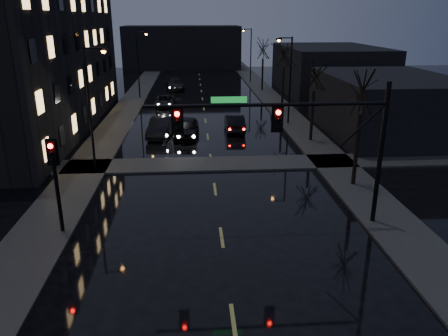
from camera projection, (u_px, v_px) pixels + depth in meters
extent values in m
cube|color=#2D2D2B|center=(123.00, 115.00, 45.15)|extent=(3.00, 140.00, 0.12)
cube|color=#2D2D2B|center=(285.00, 113.00, 46.29)|extent=(3.00, 140.00, 0.12)
cube|color=#2D2D2B|center=(212.00, 164.00, 30.18)|extent=(40.00, 3.00, 0.12)
cube|color=black|center=(16.00, 62.00, 37.94)|extent=(12.00, 30.00, 12.00)
cube|color=black|center=(387.00, 105.00, 37.49)|extent=(10.00, 14.00, 5.00)
cube|color=black|center=(329.00, 70.00, 58.14)|extent=(12.00, 18.00, 6.00)
cube|color=black|center=(182.00, 47.00, 84.72)|extent=(22.00, 10.00, 8.00)
cylinder|color=black|center=(380.00, 156.00, 20.61)|extent=(0.22, 0.22, 7.00)
cylinder|color=black|center=(267.00, 105.00, 19.42)|extent=(11.00, 0.16, 0.16)
cylinder|color=black|center=(363.00, 125.00, 20.05)|extent=(2.05, 0.10, 2.05)
cube|color=#0C591E|center=(229.00, 100.00, 19.22)|extent=(1.60, 0.04, 0.28)
cube|color=black|center=(177.00, 121.00, 19.36)|extent=(0.35, 0.28, 1.05)
sphere|color=#FF0705|center=(177.00, 114.00, 19.10)|extent=(0.22, 0.22, 0.22)
cube|color=black|center=(277.00, 119.00, 19.67)|extent=(0.35, 0.28, 1.05)
sphere|color=#FF0705|center=(278.00, 113.00, 19.41)|extent=(0.22, 0.22, 0.22)
cylinder|color=black|center=(57.00, 190.00, 20.02)|extent=(0.18, 0.18, 4.40)
cube|color=black|center=(52.00, 152.00, 19.43)|extent=(0.35, 0.28, 1.05)
sphere|color=#FF0705|center=(50.00, 146.00, 19.17)|extent=(0.22, 0.22, 0.22)
cylinder|color=black|center=(356.00, 151.00, 25.80)|extent=(0.24, 0.24, 4.40)
cylinder|color=black|center=(312.00, 116.00, 35.27)|extent=(0.24, 0.24, 4.12)
cylinder|color=black|center=(283.00, 90.00, 46.48)|extent=(0.24, 0.24, 4.68)
cylinder|color=black|center=(262.00, 75.00, 59.73)|extent=(0.24, 0.24, 4.29)
cylinder|color=black|center=(90.00, 111.00, 27.89)|extent=(0.16, 0.16, 8.00)
cylinder|color=black|center=(93.00, 48.00, 26.64)|extent=(1.20, 0.10, 0.10)
cube|color=black|center=(103.00, 50.00, 26.71)|extent=(0.50, 0.25, 0.15)
sphere|color=orange|center=(103.00, 51.00, 26.75)|extent=(0.28, 0.28, 0.28)
cylinder|color=black|center=(138.00, 66.00, 53.31)|extent=(0.16, 0.16, 8.00)
cylinder|color=black|center=(141.00, 32.00, 52.07)|extent=(1.20, 0.10, 0.10)
cube|color=black|center=(146.00, 33.00, 52.14)|extent=(0.50, 0.25, 0.15)
sphere|color=orange|center=(146.00, 34.00, 52.18)|extent=(0.28, 0.28, 0.28)
cylinder|color=black|center=(290.00, 82.00, 40.24)|extent=(0.16, 0.16, 8.00)
cylinder|color=black|center=(286.00, 38.00, 38.91)|extent=(1.20, 0.10, 0.10)
cube|color=black|center=(279.00, 39.00, 38.91)|extent=(0.50, 0.25, 0.15)
sphere|color=orange|center=(279.00, 40.00, 38.94)|extent=(0.28, 0.28, 0.28)
cylinder|color=black|center=(251.00, 56.00, 66.61)|extent=(0.16, 0.16, 8.00)
cylinder|color=black|center=(247.00, 29.00, 65.29)|extent=(1.20, 0.10, 0.10)
cube|color=black|center=(243.00, 30.00, 65.28)|extent=(0.50, 0.25, 0.15)
sphere|color=orange|center=(243.00, 30.00, 65.31)|extent=(0.28, 0.28, 0.28)
imported|color=black|center=(186.00, 128.00, 36.80)|extent=(2.33, 4.93, 1.63)
imported|color=black|center=(161.00, 127.00, 37.11)|extent=(2.25, 5.07, 1.62)
imported|color=black|center=(165.00, 101.00, 49.41)|extent=(2.14, 4.60, 1.28)
imported|color=black|center=(175.00, 84.00, 60.64)|extent=(2.91, 5.69, 1.58)
imported|color=black|center=(234.00, 123.00, 38.82)|extent=(1.61, 4.55, 1.50)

